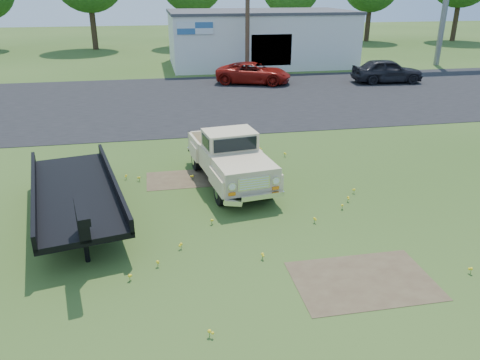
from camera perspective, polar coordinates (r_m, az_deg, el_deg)
name	(u,v)px	position (r m, az deg, el deg)	size (l,w,h in m)	color
ground	(264,223)	(12.66, 2.92, -5.25)	(140.00, 140.00, 0.00)	#2E4B18
asphalt_lot	(202,100)	(26.67, -4.65, 9.72)	(90.00, 14.00, 0.02)	black
dirt_patch_a	(363,281)	(10.70, 14.78, -11.78)	(3.00, 2.00, 0.01)	brown
dirt_patch_b	(180,179)	(15.55, -7.27, 0.08)	(2.20, 1.60, 0.01)	brown
commercial_building	(259,37)	(39.04, 2.38, 16.97)	(14.20, 8.20, 4.15)	silver
utility_pole_mid	(248,7)	(33.57, 0.92, 20.36)	(1.60, 0.30, 9.00)	#402F1D
vintage_pickup_truck	(230,157)	(14.87, -1.25, 2.81)	(1.88, 4.83, 1.75)	beige
flatbed_trailer	(75,188)	(13.33, -19.48, -0.98)	(2.12, 6.37, 1.74)	black
red_pickup	(253,73)	(31.10, 1.65, 12.88)	(2.21, 4.80, 1.33)	maroon
dark_sedan	(387,71)	(32.83, 17.49, 12.57)	(1.81, 4.49, 1.53)	black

